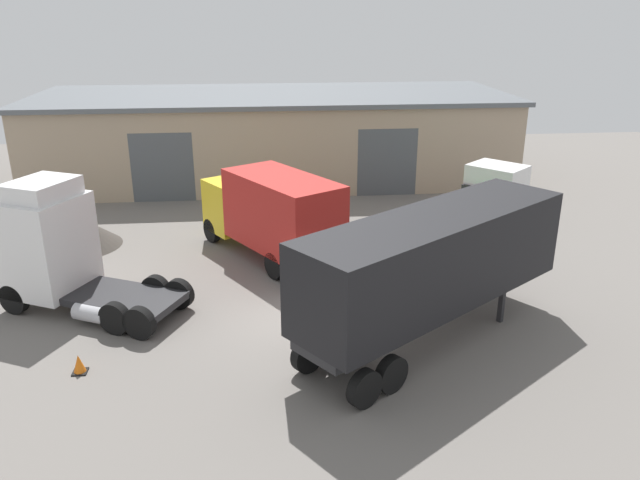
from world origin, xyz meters
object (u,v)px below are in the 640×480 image
object	(u,v)px
container_trailer_teal	(433,263)
gravel_pile	(76,231)
flatbed_truck_white	(481,201)
tractor_unit_white	(55,248)
traffic_cone	(79,364)
box_truck_yellow	(272,212)

from	to	relation	value
container_trailer_teal	gravel_pile	xyz separation A→B (m)	(-12.83, 9.29, -1.85)
flatbed_truck_white	tractor_unit_white	bearing A→B (deg)	158.28
traffic_cone	tractor_unit_white	bearing A→B (deg)	110.42
tractor_unit_white	container_trailer_teal	size ratio (longest dim) A/B	0.71
flatbed_truck_white	traffic_cone	distance (m)	18.60
container_trailer_teal	gravel_pile	bearing A→B (deg)	108.07
box_truck_yellow	flatbed_truck_white	size ratio (longest dim) A/B	0.95
gravel_pile	flatbed_truck_white	bearing A→B (deg)	1.76
box_truck_yellow	gravel_pile	bearing A→B (deg)	43.57
tractor_unit_white	traffic_cone	size ratio (longest dim) A/B	11.87
box_truck_yellow	gravel_pile	xyz separation A→B (m)	(-8.27, 2.19, -1.28)
container_trailer_teal	box_truck_yellow	world-z (taller)	container_trailer_teal
tractor_unit_white	box_truck_yellow	size ratio (longest dim) A/B	0.90
container_trailer_teal	flatbed_truck_white	size ratio (longest dim) A/B	1.20
gravel_pile	traffic_cone	distance (m)	10.52
flatbed_truck_white	box_truck_yellow	bearing A→B (deg)	153.89
tractor_unit_white	traffic_cone	distance (m)	5.10
container_trailer_teal	box_truck_yellow	bearing A→B (deg)	86.72
tractor_unit_white	gravel_pile	size ratio (longest dim) A/B	1.77
tractor_unit_white	flatbed_truck_white	xyz separation A→B (m)	(16.83, 6.25, -0.76)
flatbed_truck_white	traffic_cone	bearing A→B (deg)	173.15
flatbed_truck_white	gravel_pile	size ratio (longest dim) A/B	2.08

